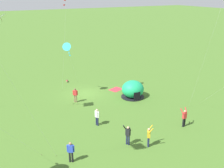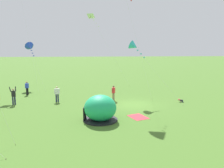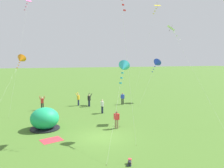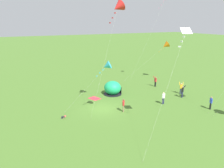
% 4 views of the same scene
% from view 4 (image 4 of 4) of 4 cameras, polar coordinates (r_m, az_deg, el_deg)
% --- Properties ---
extents(ground_plane, '(300.00, 300.00, 0.00)m').
position_cam_4_polar(ground_plane, '(28.58, -2.37, -6.52)').
color(ground_plane, '#477028').
extents(popup_tent, '(2.81, 2.81, 2.10)m').
position_cam_4_polar(popup_tent, '(33.78, 0.16, -1.08)').
color(popup_tent, '#1EAD6B').
rests_on(popup_tent, ground).
extents(picnic_blanket, '(2.03, 1.79, 0.01)m').
position_cam_4_polar(picnic_blanket, '(32.37, -4.57, -3.77)').
color(picnic_blanket, '#CC333D').
rests_on(picnic_blanket, ground).
extents(toddler_crawling, '(0.40, 0.55, 0.32)m').
position_cam_4_polar(toddler_crawling, '(26.50, -12.51, -8.40)').
color(toddler_crawling, black).
rests_on(toddler_crawling, ground).
extents(person_strolling, '(0.50, 0.42, 1.72)m').
position_cam_4_polar(person_strolling, '(27.39, 3.01, -5.39)').
color(person_strolling, '#8C7251').
rests_on(person_strolling, ground).
extents(person_near_tent, '(0.33, 0.57, 1.72)m').
position_cam_4_polar(person_near_tent, '(30.66, 13.28, -3.42)').
color(person_near_tent, '#1E2347').
rests_on(person_near_tent, ground).
extents(person_arms_raised, '(0.68, 0.48, 1.89)m').
position_cam_4_polar(person_arms_raised, '(38.49, 11.27, 0.78)').
color(person_arms_raised, black).
rests_on(person_arms_raised, ground).
extents(person_center_field, '(0.51, 0.41, 1.72)m').
position_cam_4_polar(person_center_field, '(30.87, 24.42, -4.35)').
color(person_center_field, black).
rests_on(person_center_field, ground).
extents(person_flying_kite, '(0.67, 0.72, 1.89)m').
position_cam_4_polar(person_flying_kite, '(35.66, 17.62, -0.92)').
color(person_flying_kite, '#1E2347').
rests_on(person_flying_kite, ground).
extents(person_far_back, '(0.65, 0.72, 1.89)m').
position_cam_4_polar(person_far_back, '(34.01, 17.96, -1.77)').
color(person_far_back, '#1E2347').
rests_on(person_far_back, ground).
extents(kite_cyan, '(3.53, 5.40, 6.66)m').
position_cam_4_polar(kite_cyan, '(25.05, -1.38, 4.71)').
color(kite_cyan, silver).
rests_on(kite_cyan, ground).
extents(kite_white, '(3.02, 6.54, 10.53)m').
position_cam_4_polar(kite_white, '(20.98, 18.48, 12.18)').
color(kite_white, silver).
rests_on(kite_white, ground).
extents(kite_orange, '(3.49, 8.26, 7.43)m').
position_cam_4_polar(kite_orange, '(42.19, 13.84, 9.77)').
color(kite_orange, silver).
rests_on(kite_orange, ground).
extents(kite_red, '(1.28, 4.38, 13.24)m').
position_cam_4_polar(kite_red, '(25.06, 1.57, 19.43)').
color(kite_red, silver).
rests_on(kite_red, ground).
extents(kite_pink, '(2.85, 5.78, 14.84)m').
position_cam_4_polar(kite_pink, '(39.60, 13.31, 19.92)').
color(kite_pink, silver).
rests_on(kite_pink, ground).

